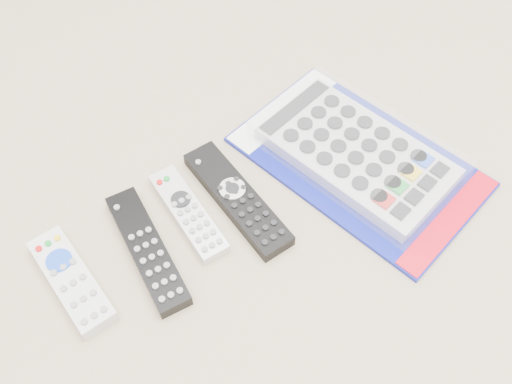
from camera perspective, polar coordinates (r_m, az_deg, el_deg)
remote_small_grey at (r=0.82m, az=-17.96°, el=-8.41°), size 0.05×0.17×0.03m
remote_slim_black at (r=0.82m, az=-10.81°, el=-5.69°), size 0.08×0.21×0.02m
remote_silver_dvd at (r=0.84m, az=-6.78°, el=-2.10°), size 0.06×0.17×0.02m
remote_large_black at (r=0.85m, az=-1.88°, el=-0.66°), size 0.06×0.22×0.02m
jumbo_remote_packaged at (r=0.90m, az=10.08°, el=3.94°), size 0.28×0.41×0.05m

